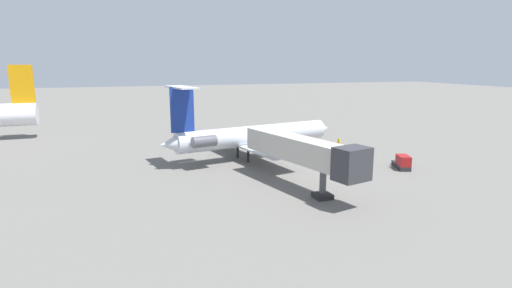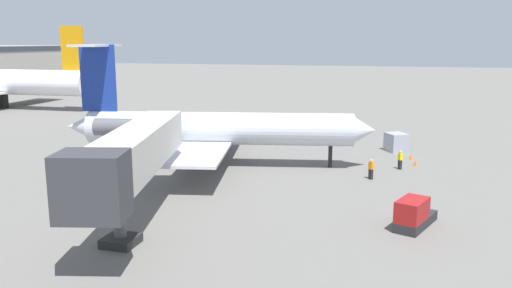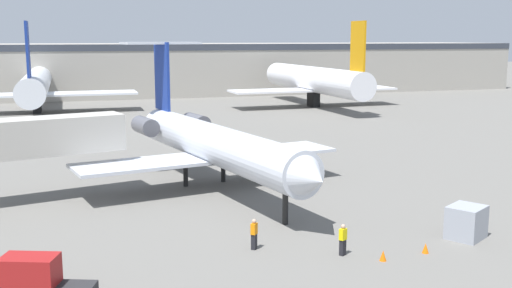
{
  "view_description": "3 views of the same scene",
  "coord_description": "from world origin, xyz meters",
  "views": [
    {
      "loc": [
        -57.17,
        16.75,
        13.87
      ],
      "look_at": [
        -3.9,
        -1.28,
        2.53
      ],
      "focal_mm": 28.21,
      "sensor_mm": 36.0,
      "label": 1
    },
    {
      "loc": [
        -45.39,
        -17.26,
        11.12
      ],
      "look_at": [
        -1.49,
        -4.89,
        2.05
      ],
      "focal_mm": 36.17,
      "sensor_mm": 36.0,
      "label": 2
    },
    {
      "loc": [
        -12.72,
        -45.5,
        11.26
      ],
      "look_at": [
        -0.09,
        -5.22,
        3.95
      ],
      "focal_mm": 43.13,
      "sensor_mm": 36.0,
      "label": 3
    }
  ],
  "objects": [
    {
      "name": "cargo_container_uld",
      "position": [
        8.71,
        -17.04,
        0.94
      ],
      "size": [
        2.68,
        2.59,
        1.87
      ],
      "color": "#999EA8",
      "rests_on": "ground_plane"
    },
    {
      "name": "traffic_cone_mid",
      "position": [
        2.44,
        -18.87,
        0.28
      ],
      "size": [
        0.36,
        0.36,
        0.55
      ],
      "color": "orange",
      "rests_on": "ground_plane"
    },
    {
      "name": "ground_crew_loader",
      "position": [
        0.82,
        -17.51,
        0.86
      ],
      "size": [
        0.48,
        0.43,
        1.69
      ],
      "color": "black",
      "rests_on": "ground_plane"
    },
    {
      "name": "jet_bridge",
      "position": [
        -18.69,
        -2.01,
        4.44
      ],
      "size": [
        18.16,
        7.17,
        6.12
      ],
      "color": "#B7B2A8",
      "rests_on": "ground_plane"
    },
    {
      "name": "traffic_cone_near",
      "position": [
        5.15,
        -18.52,
        0.28
      ],
      "size": [
        0.36,
        0.36,
        0.55
      ],
      "color": "orange",
      "rests_on": "ground_plane"
    },
    {
      "name": "ground_plane",
      "position": [
        0.0,
        0.0,
        -0.05
      ],
      "size": [
        400.0,
        400.0,
        0.1
      ],
      "primitive_type": "cube",
      "color": "#66635E"
    },
    {
      "name": "regional_jet",
      "position": [
        -2.31,
        -0.88,
        3.53
      ],
      "size": [
        20.93,
        28.02,
        10.89
      ],
      "color": "silver",
      "rests_on": "ground_plane"
    },
    {
      "name": "baggage_tug_lead",
      "position": [
        -14.21,
        -18.39,
        0.84
      ],
      "size": [
        4.24,
        2.72,
        1.9
      ],
      "color": "#262628",
      "rests_on": "ground_plane"
    },
    {
      "name": "ground_crew_marshaller",
      "position": [
        -3.34,
        -15.22,
        0.86
      ],
      "size": [
        0.46,
        0.47,
        1.69
      ],
      "color": "black",
      "rests_on": "ground_plane"
    }
  ]
}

